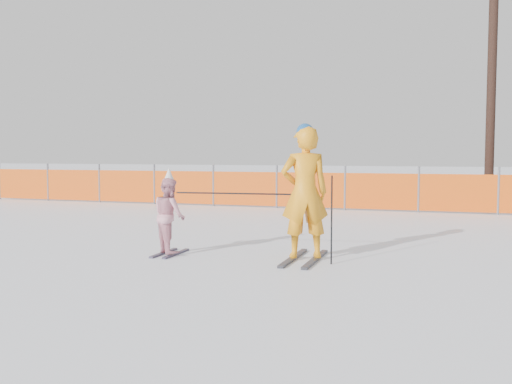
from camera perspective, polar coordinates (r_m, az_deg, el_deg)
ground at (r=8.70m, az=-1.03°, el=-6.80°), size 120.00×120.00×0.00m
adult at (r=8.60m, az=4.89°, el=0.00°), size 0.85×1.50×2.06m
child at (r=9.19m, az=-8.65°, el=-2.25°), size 0.74×0.86×1.39m
ski_poles at (r=8.60m, az=1.66°, el=-1.19°), size 2.50×0.21×1.29m
safety_fence at (r=17.04m, az=-1.67°, el=0.38°), size 17.86×0.06×1.25m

